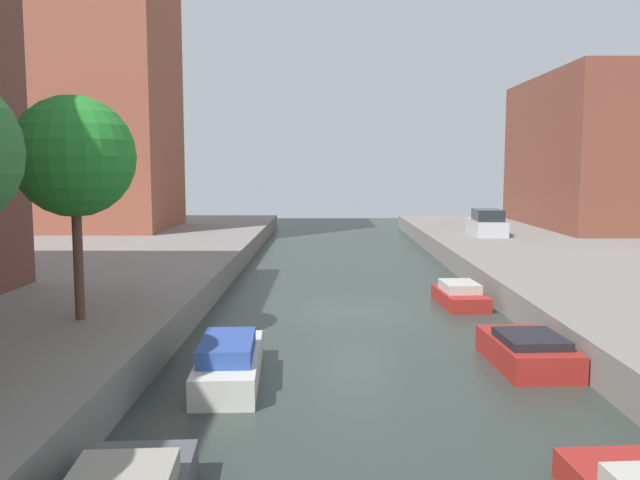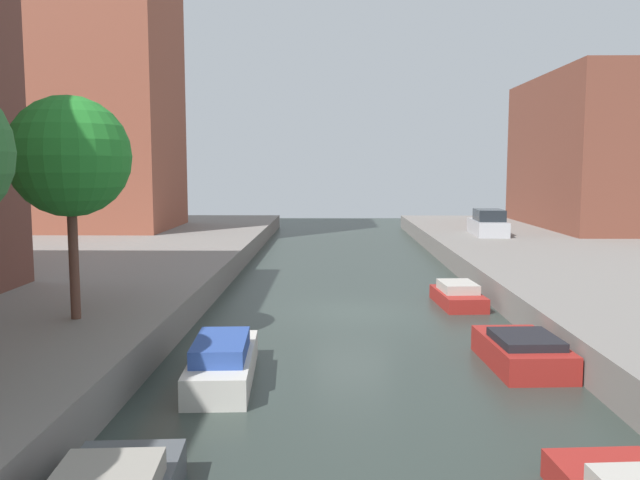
% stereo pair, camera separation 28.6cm
% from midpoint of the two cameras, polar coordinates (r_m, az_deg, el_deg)
% --- Properties ---
extents(ground_plane, '(84.00, 84.00, 0.00)m').
position_cam_midpoint_polar(ground_plane, '(22.44, 2.66, -6.34)').
color(ground_plane, '#2D3833').
extents(apartment_tower_far, '(10.00, 9.14, 23.22)m').
position_cam_midpoint_polar(apartment_tower_far, '(45.42, -19.77, 15.71)').
color(apartment_tower_far, brown).
rests_on(apartment_tower_far, quay_left).
extents(low_block_right, '(10.00, 15.52, 9.90)m').
position_cam_midpoint_polar(low_block_right, '(47.86, 23.87, 7.02)').
color(low_block_right, brown).
rests_on(low_block_right, quay_right).
extents(street_tree_2, '(3.08, 3.08, 5.73)m').
position_cam_midpoint_polar(street_tree_2, '(17.85, -21.03, 6.75)').
color(street_tree_2, brown).
rests_on(street_tree_2, quay_left).
extents(parked_car, '(1.90, 4.22, 1.51)m').
position_cam_midpoint_polar(parked_car, '(39.50, 14.08, 1.36)').
color(parked_car, '#B7B7BC').
rests_on(parked_car, quay_right).
extents(moored_boat_left_2, '(1.60, 4.18, 1.06)m').
position_cam_midpoint_polar(moored_boat_left_2, '(15.53, -8.42, -10.47)').
color(moored_boat_left_2, beige).
rests_on(moored_boat_left_2, ground_plane).
extents(moored_boat_right_2, '(1.85, 3.28, 0.87)m').
position_cam_midpoint_polar(moored_boat_right_2, '(17.23, 17.13, -9.21)').
color(moored_boat_right_2, maroon).
rests_on(moored_boat_right_2, ground_plane).
extents(moored_boat_right_3, '(1.60, 3.13, 0.83)m').
position_cam_midpoint_polar(moored_boat_right_3, '(24.07, 11.73, -4.75)').
color(moored_boat_right_3, maroon).
rests_on(moored_boat_right_3, ground_plane).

